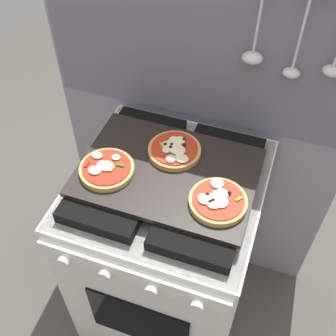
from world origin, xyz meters
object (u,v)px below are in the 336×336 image
Objects in this scene: baking_tray at (168,172)px; pizza_left at (106,169)px; pizza_center at (175,150)px; pizza_right at (218,200)px; stove at (168,250)px.

baking_tray is 3.21× the size of pizza_left.
pizza_center is (0.17, 0.14, 0.00)m from pizza_left.
baking_tray is 0.19m from pizza_right.
pizza_center is at bearing 40.08° from pizza_left.
stove is 0.52m from pizza_right.
pizza_left is (-0.17, -0.06, 0.48)m from stove.
pizza_left is 1.00× the size of pizza_center.
pizza_right is at bearing -39.85° from pizza_center.
pizza_left is (-0.17, -0.07, 0.02)m from baking_tray.
pizza_right is at bearing -22.29° from stove.
stove is 5.36× the size of pizza_left.
stove is 1.67× the size of baking_tray.
baking_tray is at bearing 157.25° from pizza_right.
pizza_center is at bearing 93.64° from baking_tray.
baking_tray is (0.00, 0.00, 0.46)m from stove.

